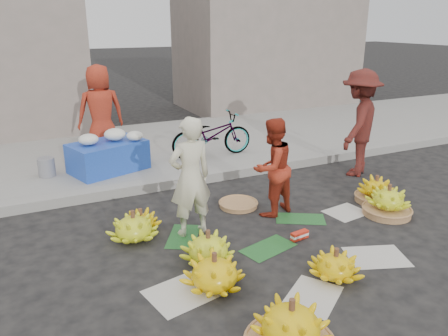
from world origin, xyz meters
name	(u,v)px	position (x,y,z in m)	size (l,w,h in m)	color
ground	(267,239)	(0.00, 0.00, 0.00)	(80.00, 80.00, 0.00)	black
curb	(198,178)	(0.00, 2.20, 0.07)	(40.00, 0.25, 0.15)	gray
sidewalk	(160,147)	(0.00, 4.30, 0.06)	(40.00, 4.00, 0.12)	gray
building_right	(267,22)	(4.50, 7.70, 2.50)	(5.00, 3.00, 5.00)	gray
newspaper_scatter	(305,271)	(0.00, -0.80, 0.00)	(3.20, 1.80, 0.00)	beige
banana_leaves	(252,234)	(-0.10, 0.20, 0.00)	(2.00, 1.00, 0.00)	#1B5123
banana_bunch_0	(208,247)	(-0.85, -0.16, 0.17)	(0.78, 0.78, 0.38)	#A6C31B
banana_bunch_1	(215,272)	(-1.00, -0.66, 0.18)	(0.67, 0.67, 0.40)	yellow
banana_bunch_2	(291,329)	(-0.82, -1.72, 0.21)	(0.85, 0.85, 0.49)	#95673E
banana_bunch_3	(335,265)	(0.20, -1.02, 0.15)	(0.58, 0.58, 0.34)	yellow
banana_bunch_4	(388,202)	(1.85, -0.09, 0.19)	(0.64, 0.64, 0.44)	#95673E
banana_bunch_5	(376,191)	(2.04, 0.33, 0.17)	(0.57, 0.57, 0.41)	#95673E
banana_bunch_6	(134,227)	(-1.46, 0.70, 0.17)	(0.61, 0.61, 0.38)	#A6C31B
banana_bunch_7	(141,221)	(-1.32, 0.89, 0.13)	(0.59, 0.59, 0.30)	yellow
basket_spare	(238,204)	(0.14, 1.03, 0.03)	(0.54, 0.54, 0.06)	#95673E
incense_stack	(300,235)	(0.36, -0.17, 0.05)	(0.24, 0.08, 0.10)	red
vendor_cream	(190,177)	(-0.77, 0.54, 0.75)	(0.54, 0.36, 1.49)	beige
vendor_red	(272,167)	(0.43, 0.63, 0.67)	(0.65, 0.51, 1.34)	#AE321A
man_striped	(359,123)	(2.61, 1.42, 0.90)	(1.16, 0.67, 1.80)	maroon
flower_table	(109,154)	(-1.27, 3.07, 0.41)	(1.36, 1.08, 0.69)	#1A3FAF
grey_bucket	(47,167)	(-2.24, 3.23, 0.27)	(0.27, 0.27, 0.30)	slate
flower_vendor	(101,112)	(-1.19, 3.93, 0.97)	(0.83, 0.54, 1.70)	#AE321A
bicycle	(212,135)	(0.64, 3.10, 0.53)	(1.54, 0.54, 0.81)	gray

